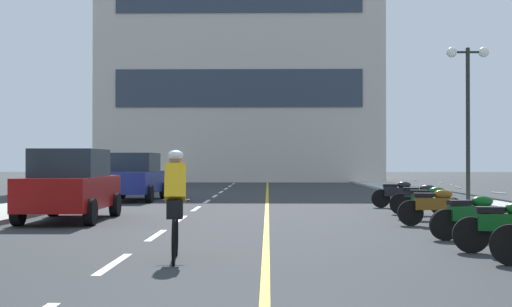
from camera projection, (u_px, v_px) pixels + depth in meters
ground_plane at (260, 203)px, 25.45m from camera, size 140.00×140.00×0.00m
curb_left at (82, 197)px, 28.57m from camera, size 2.40×72.00×0.12m
curb_right at (441, 197)px, 28.32m from camera, size 2.40×72.00×0.12m
lane_dash_1 at (114, 264)px, 10.48m from camera, size 0.14×2.20×0.01m
lane_dash_2 at (156, 235)px, 14.48m from camera, size 0.14×2.20×0.01m
lane_dash_3 at (180, 219)px, 18.48m from camera, size 0.14×2.20×0.01m
lane_dash_4 at (196, 209)px, 22.48m from camera, size 0.14×2.20×0.01m
lane_dash_5 at (207, 201)px, 26.48m from camera, size 0.14×2.20×0.01m
lane_dash_6 at (215, 196)px, 30.48m from camera, size 0.14×2.20×0.01m
lane_dash_7 at (221, 192)px, 34.48m from camera, size 0.14×2.20×0.01m
lane_dash_8 at (226, 189)px, 38.48m from camera, size 0.14×2.20×0.01m
lane_dash_9 at (230, 186)px, 42.48m from camera, size 0.14×2.20×0.01m
lane_dash_10 at (233, 184)px, 46.48m from camera, size 0.14×2.20×0.01m
lane_dash_11 at (236, 182)px, 50.47m from camera, size 0.14×2.20×0.01m
centre_line_yellow at (267, 199)px, 28.44m from camera, size 0.12×66.00×0.01m
office_building at (241, 35)px, 53.50m from camera, size 20.55×7.96×22.00m
street_lamp_mid at (468, 89)px, 24.48m from camera, size 1.46×0.36×5.34m
parked_car_near at (70, 185)px, 18.01m from camera, size 1.95×4.21×1.82m
parked_car_mid at (135, 177)px, 27.09m from camera, size 2.05×4.26×1.82m
motorcycle_3 at (507, 225)px, 11.60m from camera, size 1.69×0.60×0.92m
motorcycle_4 at (473, 215)px, 13.61m from camera, size 1.70×0.60×0.92m
motorcycle_5 at (435, 206)px, 16.55m from camera, size 1.70×0.60×0.92m
motorcycle_6 at (429, 202)px, 18.20m from camera, size 1.66×0.72×0.92m
motorcycle_7 at (421, 198)px, 19.90m from camera, size 1.68×0.64×0.92m
motorcycle_8 at (398, 193)px, 22.91m from camera, size 1.70×0.60×0.92m
cyclist_rider at (175, 202)px, 10.87m from camera, size 0.43×1.77×1.71m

